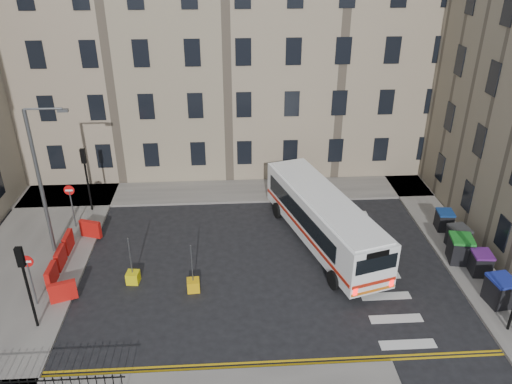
{
  "coord_description": "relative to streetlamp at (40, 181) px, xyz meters",
  "views": [
    {
      "loc": [
        -3.43,
        -21.43,
        15.46
      ],
      "look_at": [
        -1.92,
        2.73,
        3.0
      ],
      "focal_mm": 35.0,
      "sensor_mm": 36.0,
      "label": 1
    }
  ],
  "objects": [
    {
      "name": "pavement_west",
      "position": [
        -1.0,
        -1.0,
        -4.26
      ],
      "size": [
        6.0,
        22.0,
        0.15
      ],
      "primitive_type": "cube",
      "color": "slate",
      "rests_on": "ground"
    },
    {
      "name": "traffic_light_sw",
      "position": [
        1.0,
        -6.0,
        -1.47
      ],
      "size": [
        0.28,
        0.22,
        4.1
      ],
      "color": "black",
      "rests_on": "pavement_west"
    },
    {
      "name": "bollard_yellow",
      "position": [
        4.7,
        -2.93,
        -4.04
      ],
      "size": [
        0.67,
        0.67,
        0.6
      ],
      "primitive_type": "cube",
      "rotation": [
        0.0,
        0.0,
        -0.12
      ],
      "color": "yellow",
      "rests_on": "ground"
    },
    {
      "name": "no_entry_south",
      "position": [
        0.5,
        -4.5,
        -2.26
      ],
      "size": [
        0.6,
        0.08,
        3.0
      ],
      "color": "#595B5E",
      "rests_on": "pavement_west"
    },
    {
      "name": "wheelie_bin_d",
      "position": [
        22.07,
        -1.04,
        -3.56
      ],
      "size": [
        1.12,
        1.24,
        1.23
      ],
      "rotation": [
        0.0,
        0.0,
        0.14
      ],
      "color": "black",
      "rests_on": "pavement_east"
    },
    {
      "name": "streetlamp",
      "position": [
        0.0,
        0.0,
        0.0
      ],
      "size": [
        0.5,
        0.22,
        8.14
      ],
      "color": "#595B5E",
      "rests_on": "pavement_west"
    },
    {
      "name": "ground",
      "position": [
        13.0,
        -2.0,
        -4.34
      ],
      "size": [
        120.0,
        120.0,
        0.0
      ],
      "primitive_type": "plane",
      "color": "black",
      "rests_on": "ground"
    },
    {
      "name": "terrace_north",
      "position": [
        6.0,
        13.5,
        4.28
      ],
      "size": [
        38.3,
        10.8,
        17.2
      ],
      "color": "gray",
      "rests_on": "ground"
    },
    {
      "name": "pavement_east",
      "position": [
        22.0,
        2.0,
        -4.26
      ],
      "size": [
        2.4,
        26.0,
        0.15
      ],
      "primitive_type": "cube",
      "color": "slate",
      "rests_on": "ground"
    },
    {
      "name": "traffic_light_nw",
      "position": [
        1.0,
        4.5,
        -1.47
      ],
      "size": [
        0.28,
        0.22,
        4.1
      ],
      "color": "black",
      "rests_on": "pavement_west"
    },
    {
      "name": "pavement_north",
      "position": [
        7.0,
        6.6,
        -4.26
      ],
      "size": [
        36.0,
        3.2,
        0.15
      ],
      "primitive_type": "cube",
      "color": "slate",
      "rests_on": "ground"
    },
    {
      "name": "roadworks_barriers",
      "position": [
        1.16,
        -1.5,
        -3.69
      ],
      "size": [
        1.66,
        6.26,
        1.0
      ],
      "color": "red",
      "rests_on": "pavement_west"
    },
    {
      "name": "wheelie_bin_c",
      "position": [
        21.61,
        -2.29,
        -3.47
      ],
      "size": [
        1.33,
        1.46,
        1.41
      ],
      "rotation": [
        0.0,
        0.0,
        -0.18
      ],
      "color": "black",
      "rests_on": "pavement_east"
    },
    {
      "name": "wheelie_bin_b",
      "position": [
        22.19,
        -3.43,
        -3.58
      ],
      "size": [
        1.06,
        1.18,
        1.2
      ],
      "rotation": [
        0.0,
        0.0,
        -0.11
      ],
      "color": "black",
      "rests_on": "pavement_east"
    },
    {
      "name": "wheelie_bin_e",
      "position": [
        22.08,
        0.89,
        -3.61
      ],
      "size": [
        1.0,
        1.12,
        1.14
      ],
      "rotation": [
        0.0,
        0.0,
        -0.11
      ],
      "color": "black",
      "rests_on": "pavement_east"
    },
    {
      "name": "bus",
      "position": [
        14.71,
        -0.04,
        -2.65
      ],
      "size": [
        5.31,
        10.95,
        2.91
      ],
      "rotation": [
        0.0,
        0.0,
        0.28
      ],
      "color": "white",
      "rests_on": "ground"
    },
    {
      "name": "wheelie_bin_a",
      "position": [
        22.0,
        -5.76,
        -3.5
      ],
      "size": [
        1.23,
        1.37,
        1.37
      ],
      "rotation": [
        0.0,
        0.0,
        0.13
      ],
      "color": "black",
      "rests_on": "pavement_east"
    },
    {
      "name": "no_entry_north",
      "position": [
        0.5,
        2.5,
        -2.26
      ],
      "size": [
        0.6,
        0.08,
        3.0
      ],
      "color": "#595B5E",
      "rests_on": "pavement_west"
    },
    {
      "name": "bollard_chevron",
      "position": [
        7.74,
        -3.76,
        -4.04
      ],
      "size": [
        0.65,
        0.65,
        0.6
      ],
      "primitive_type": "cube",
      "rotation": [
        0.0,
        0.0,
        0.08
      ],
      "color": "#E8AD0D",
      "rests_on": "ground"
    }
  ]
}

